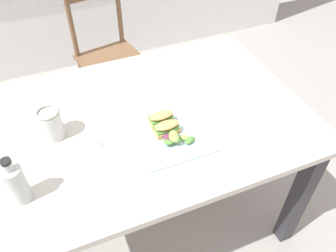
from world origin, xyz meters
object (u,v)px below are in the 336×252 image
object	(u,v)px
sandwich_half_back	(161,118)
fork_on_napkin	(108,155)
chair_wooden_far	(109,57)
bottle_cold_brew	(18,185)
mason_jar_iced_tea	(51,125)
sandwich_half_front	(167,128)
plate_lunch	(172,135)
dining_table	(151,135)

from	to	relation	value
sandwich_half_back	fork_on_napkin	world-z (taller)	sandwich_half_back
chair_wooden_far	bottle_cold_brew	bearing A→B (deg)	-116.17
sandwich_half_back	mason_jar_iced_tea	size ratio (longest dim) A/B	0.76
fork_on_napkin	bottle_cold_brew	distance (m)	0.33
sandwich_half_back	fork_on_napkin	bearing A→B (deg)	-162.29
sandwich_half_front	fork_on_napkin	size ratio (longest dim) A/B	0.54
chair_wooden_far	fork_on_napkin	size ratio (longest dim) A/B	4.72
plate_lunch	sandwich_half_front	size ratio (longest dim) A/B	2.88
sandwich_half_back	mason_jar_iced_tea	world-z (taller)	mason_jar_iced_tea
plate_lunch	mason_jar_iced_tea	bearing A→B (deg)	157.25
plate_lunch	fork_on_napkin	bearing A→B (deg)	-179.21
sandwich_half_front	mason_jar_iced_tea	bearing A→B (deg)	158.18
sandwich_half_front	mason_jar_iced_tea	size ratio (longest dim) A/B	0.76
dining_table	sandwich_half_front	bearing A→B (deg)	-80.75
mason_jar_iced_tea	fork_on_napkin	bearing A→B (deg)	-47.15
plate_lunch	sandwich_half_back	distance (m)	0.08
chair_wooden_far	fork_on_napkin	distance (m)	1.19
dining_table	mason_jar_iced_tea	distance (m)	0.43
sandwich_half_front	plate_lunch	bearing A→B (deg)	-42.94
fork_on_napkin	mason_jar_iced_tea	xyz separation A→B (m)	(-0.17, 0.18, 0.05)
chair_wooden_far	plate_lunch	bearing A→B (deg)	-90.70
bottle_cold_brew	plate_lunch	bearing A→B (deg)	7.64
bottle_cold_brew	sandwich_half_back	bearing A→B (deg)	15.20
chair_wooden_far	sandwich_half_back	world-z (taller)	chair_wooden_far
sandwich_half_back	bottle_cold_brew	xyz separation A→B (m)	(-0.56, -0.15, 0.03)
sandwich_half_back	plate_lunch	bearing A→B (deg)	-79.20
plate_lunch	sandwich_half_back	world-z (taller)	sandwich_half_back
bottle_cold_brew	fork_on_napkin	bearing A→B (deg)	13.19
plate_lunch	fork_on_napkin	distance (m)	0.26
plate_lunch	fork_on_napkin	size ratio (longest dim) A/B	1.57
dining_table	sandwich_half_back	size ratio (longest dim) A/B	13.06
bottle_cold_brew	chair_wooden_far	bearing A→B (deg)	63.83
sandwich_half_front	bottle_cold_brew	size ratio (longest dim) A/B	0.52
dining_table	sandwich_half_front	distance (m)	0.21
sandwich_half_back	bottle_cold_brew	world-z (taller)	bottle_cold_brew
sandwich_half_back	fork_on_napkin	size ratio (longest dim) A/B	0.54
fork_on_napkin	mason_jar_iced_tea	bearing A→B (deg)	132.85
dining_table	chair_wooden_far	xyz separation A→B (m)	(0.05, 0.97, -0.18)
bottle_cold_brew	mason_jar_iced_tea	size ratio (longest dim) A/B	1.46
dining_table	fork_on_napkin	size ratio (longest dim) A/B	7.11
sandwich_half_front	fork_on_napkin	world-z (taller)	sandwich_half_front
dining_table	sandwich_half_back	xyz separation A→B (m)	(0.02, -0.07, 0.16)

